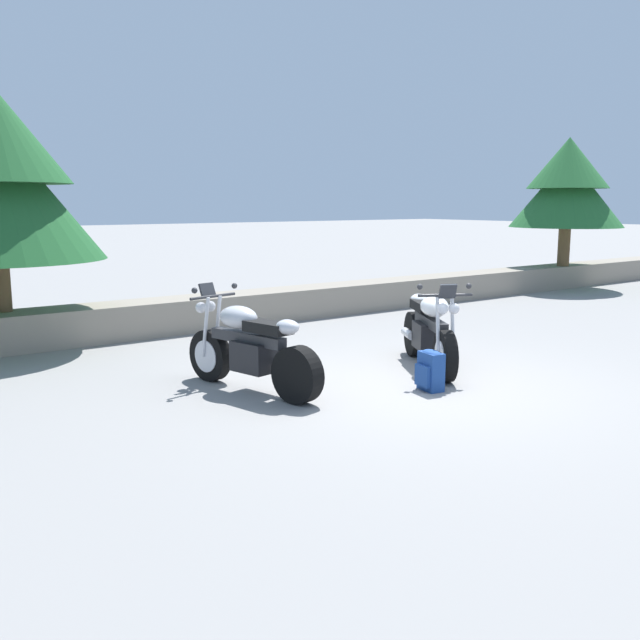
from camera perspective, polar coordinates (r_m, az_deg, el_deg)
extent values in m
plane|color=gray|center=(8.35, 7.61, -5.18)|extent=(120.00, 120.00, 0.00)
cube|color=gray|center=(12.14, -8.28, 0.76)|extent=(36.00, 0.80, 0.55)
cylinder|color=black|center=(8.46, -8.96, -2.87)|extent=(0.26, 0.64, 0.62)
cylinder|color=black|center=(7.43, -1.86, -4.50)|extent=(0.30, 0.64, 0.62)
cylinder|color=silver|center=(8.46, -8.96, -2.87)|extent=(0.24, 0.41, 0.38)
cube|color=black|center=(7.87, -5.41, -2.99)|extent=(0.41, 0.54, 0.34)
cube|color=#2D2D30|center=(7.90, -5.93, -1.46)|extent=(0.36, 1.11, 0.12)
ellipsoid|color=#BCBCC1|center=(7.97, -6.68, 0.23)|extent=(0.44, 0.58, 0.26)
cube|color=black|center=(7.63, -4.27, -0.60)|extent=(0.37, 0.60, 0.12)
ellipsoid|color=#BCBCC1|center=(7.42, -2.67, -0.57)|extent=(0.27, 0.32, 0.16)
cylinder|color=#2D2D30|center=(8.27, -8.74, 1.93)|extent=(0.65, 0.17, 0.04)
sphere|color=silver|center=(8.36, -9.69, 1.01)|extent=(0.13, 0.13, 0.13)
sphere|color=silver|center=(8.44, -8.95, 1.11)|extent=(0.13, 0.13, 0.13)
cube|color=#26282D|center=(8.34, -9.19, 2.39)|extent=(0.22, 0.13, 0.18)
cylinder|color=silver|center=(7.69, -2.34, -3.63)|extent=(0.19, 0.39, 0.11)
cylinder|color=silver|center=(8.30, -9.33, -0.58)|extent=(0.08, 0.17, 0.73)
cylinder|color=silver|center=(8.41, -8.38, -0.42)|extent=(0.08, 0.17, 0.73)
sphere|color=#2D2D30|center=(8.04, -10.22, 2.39)|extent=(0.07, 0.07, 0.07)
sphere|color=#2D2D30|center=(8.42, -7.01, 2.79)|extent=(0.07, 0.07, 0.07)
cylinder|color=black|center=(8.45, 10.20, -2.91)|extent=(0.43, 0.61, 0.62)
cylinder|color=black|center=(9.81, 7.78, -1.12)|extent=(0.46, 0.63, 0.62)
cylinder|color=silver|center=(8.45, 10.20, -2.91)|extent=(0.33, 0.41, 0.38)
cube|color=black|center=(9.15, 8.83, -1.28)|extent=(0.52, 0.58, 0.34)
cube|color=#2D2D30|center=(9.02, 9.03, -0.15)|extent=(0.67, 1.02, 0.12)
ellipsoid|color=white|center=(8.85, 9.33, 1.09)|extent=(0.55, 0.62, 0.26)
cube|color=black|center=(9.31, 8.52, 1.16)|extent=(0.50, 0.62, 0.12)
ellipsoid|color=white|center=(9.59, 8.06, 1.66)|extent=(0.33, 0.35, 0.16)
cylinder|color=#2D2D30|center=(8.40, 10.18, 2.00)|extent=(0.59, 0.36, 0.04)
sphere|color=silver|center=(8.31, 10.89, 0.92)|extent=(0.13, 0.13, 0.13)
sphere|color=silver|center=(8.27, 9.97, 0.91)|extent=(0.13, 0.13, 0.13)
cube|color=#26282D|center=(8.30, 10.39, 2.32)|extent=(0.22, 0.18, 0.18)
cylinder|color=silver|center=(9.53, 7.22, -1.11)|extent=(0.28, 0.38, 0.11)
cylinder|color=silver|center=(8.44, 10.78, -0.45)|extent=(0.12, 0.16, 0.73)
cylinder|color=silver|center=(8.39, 9.60, -0.48)|extent=(0.12, 0.16, 0.73)
sphere|color=#2D2D30|center=(8.52, 12.06, 2.72)|extent=(0.07, 0.07, 0.07)
sphere|color=#2D2D30|center=(8.35, 8.15, 2.70)|extent=(0.07, 0.07, 0.07)
cube|color=navy|center=(8.05, 9.05, -4.16)|extent=(0.23, 0.33, 0.44)
cube|color=navy|center=(8.00, 8.37, -4.53)|extent=(0.09, 0.24, 0.24)
ellipsoid|color=navy|center=(8.01, 9.09, -2.70)|extent=(0.22, 0.31, 0.08)
cube|color=#10244B|center=(8.04, 10.00, -4.05)|extent=(0.04, 0.05, 0.37)
cube|color=#10244B|center=(8.17, 9.31, -3.82)|extent=(0.04, 0.05, 0.37)
cylinder|color=brown|center=(11.07, -24.58, 3.19)|extent=(0.24, 0.24, 1.00)
cylinder|color=brown|center=(18.46, 19.32, 6.18)|extent=(0.29, 0.29, 1.29)
cone|color=#23602D|center=(18.44, 19.53, 9.83)|extent=(2.73, 2.73, 1.71)
cone|color=#23602D|center=(18.46, 19.65, 12.00)|extent=(1.96, 1.96, 1.23)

